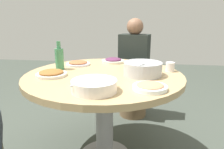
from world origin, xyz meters
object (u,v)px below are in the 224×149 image
at_px(tea_cup_far, 170,67).
at_px(stool_for_diner_left, 133,99).
at_px(rice_bowl, 143,68).
at_px(dish_stirfry, 51,73).
at_px(round_dining_table, 104,90).
at_px(dish_tofu_braise, 78,63).
at_px(dish_shrimp, 150,86).
at_px(tea_cup_near, 147,63).
at_px(green_bottle, 59,58).
at_px(soup_bowl, 94,86).
at_px(dish_eggplant, 113,60).
at_px(diner_left, 134,57).

bearing_deg(tea_cup_far, stool_for_diner_left, -157.47).
relative_size(rice_bowl, dish_stirfry, 1.27).
bearing_deg(round_dining_table, dish_tofu_braise, -132.19).
distance_m(rice_bowl, tea_cup_far, 0.26).
bearing_deg(dish_shrimp, tea_cup_near, 179.81).
bearing_deg(dish_stirfry, green_bottle, -175.94).
bearing_deg(green_bottle, dish_shrimp, 60.63).
height_order(dish_tofu_braise, green_bottle, green_bottle).
relative_size(soup_bowl, green_bottle, 1.14).
distance_m(dish_shrimp, green_bottle, 0.84).
xyz_separation_m(rice_bowl, soup_bowl, (0.39, -0.28, -0.02)).
bearing_deg(dish_eggplant, tea_cup_near, 63.90).
height_order(rice_bowl, diner_left, diner_left).
bearing_deg(green_bottle, dish_tofu_braise, 151.49).
relative_size(dish_eggplant, stool_for_diner_left, 0.51).
relative_size(dish_stirfry, green_bottle, 0.96).
bearing_deg(diner_left, stool_for_diner_left, 172.87).
bearing_deg(diner_left, rice_bowl, 5.64).
relative_size(green_bottle, diner_left, 0.31).
distance_m(round_dining_table, tea_cup_near, 0.46).
distance_m(dish_stirfry, stool_for_diner_left, 1.29).
xyz_separation_m(rice_bowl, dish_stirfry, (0.11, -0.67, -0.03)).
bearing_deg(diner_left, dish_tofu_braise, -38.98).
bearing_deg(soup_bowl, dish_shrimp, 103.25).
relative_size(round_dining_table, dish_eggplant, 5.52).
relative_size(dish_shrimp, green_bottle, 0.88).
distance_m(soup_bowl, dish_eggplant, 0.83).
bearing_deg(tea_cup_near, tea_cup_far, 53.42).
height_order(dish_shrimp, tea_cup_far, tea_cup_far).
bearing_deg(soup_bowl, dish_eggplant, 179.84).
bearing_deg(tea_cup_near, rice_bowl, -9.01).
height_order(dish_shrimp, tea_cup_near, tea_cup_near).
relative_size(dish_eggplant, tea_cup_far, 2.96).
relative_size(rice_bowl, tea_cup_far, 3.84).
height_order(dish_stirfry, dish_tofu_braise, dish_stirfry).
relative_size(round_dining_table, rice_bowl, 4.25).
height_order(rice_bowl, dish_eggplant, rice_bowl).
height_order(rice_bowl, tea_cup_far, rice_bowl).
distance_m(dish_tofu_braise, tea_cup_near, 0.63).
relative_size(dish_shrimp, tea_cup_near, 2.61).
distance_m(rice_bowl, tea_cup_near, 0.28).
bearing_deg(dish_stirfry, stool_for_diner_left, 149.85).
bearing_deg(dish_eggplant, dish_tofu_braise, -62.42).
distance_m(rice_bowl, dish_shrimp, 0.32).
relative_size(tea_cup_near, stool_for_diner_left, 0.19).
relative_size(dish_eggplant, dish_tofu_braise, 1.01).
bearing_deg(dish_shrimp, green_bottle, -119.37).
bearing_deg(dish_tofu_braise, dish_stirfry, -12.39).
distance_m(dish_tofu_braise, stool_for_diner_left, 0.97).
xyz_separation_m(soup_bowl, stool_for_diner_left, (-1.28, 0.19, -0.59)).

